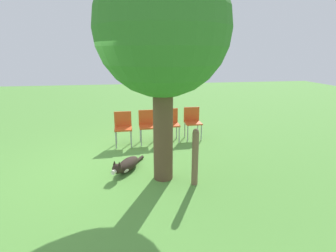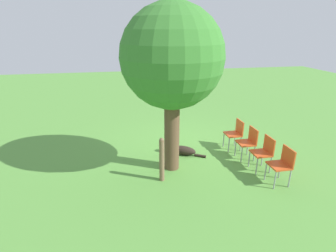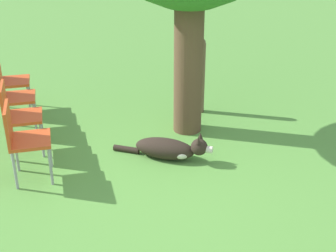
% 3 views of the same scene
% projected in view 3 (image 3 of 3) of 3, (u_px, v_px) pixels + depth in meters
% --- Properties ---
extents(ground_plane, '(30.00, 30.00, 0.00)m').
position_uv_depth(ground_plane, '(174.00, 167.00, 5.34)').
color(ground_plane, '#56933D').
extents(dog, '(1.09, 0.70, 0.36)m').
position_uv_depth(dog, '(170.00, 149.00, 5.46)').
color(dog, '#2D231C').
rests_on(dog, ground_plane).
extents(fence_post, '(0.12, 0.12, 1.07)m').
position_uv_depth(fence_post, '(201.00, 76.00, 6.52)').
color(fence_post, brown).
rests_on(fence_post, ground_plane).
extents(red_chair_0, '(0.42, 0.44, 0.87)m').
position_uv_depth(red_chair_0, '(22.00, 136.00, 4.89)').
color(red_chair_0, '#D14C1E').
rests_on(red_chair_0, ground_plane).
extents(red_chair_1, '(0.42, 0.44, 0.87)m').
position_uv_depth(red_chair_1, '(16.00, 113.00, 5.43)').
color(red_chair_1, '#D14C1E').
rests_on(red_chair_1, ground_plane).
extents(red_chair_2, '(0.42, 0.44, 0.87)m').
position_uv_depth(red_chair_2, '(11.00, 94.00, 5.97)').
color(red_chair_2, '#D14C1E').
rests_on(red_chair_2, ground_plane).
extents(red_chair_3, '(0.42, 0.44, 0.87)m').
position_uv_depth(red_chair_3, '(8.00, 78.00, 6.51)').
color(red_chair_3, '#D14C1E').
rests_on(red_chair_3, ground_plane).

